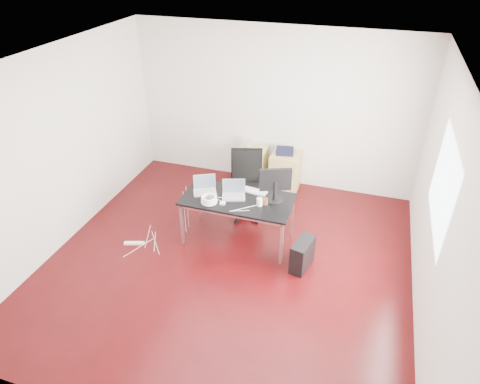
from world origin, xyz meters
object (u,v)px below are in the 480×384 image
(desk, at_px, (238,202))
(office_chair, at_px, (247,181))
(filing_cabinet_left, at_px, (252,167))
(filing_cabinet_right, at_px, (285,172))
(pc_tower, at_px, (302,254))

(desk, xyz_separation_m, office_chair, (-0.09, 0.73, -0.07))
(filing_cabinet_left, xyz_separation_m, filing_cabinet_right, (0.62, 0.00, 0.00))
(desk, height_order, filing_cabinet_right, desk)
(filing_cabinet_left, xyz_separation_m, pc_tower, (1.32, -2.01, -0.13))
(office_chair, xyz_separation_m, pc_tower, (1.14, -1.06, -0.39))
(filing_cabinet_right, bearing_deg, office_chair, -114.60)
(pc_tower, bearing_deg, desk, 174.96)
(filing_cabinet_right, relative_size, pc_tower, 1.56)
(desk, height_order, filing_cabinet_left, desk)
(desk, height_order, office_chair, office_chair)
(filing_cabinet_right, distance_m, pc_tower, 2.13)
(filing_cabinet_left, bearing_deg, filing_cabinet_right, 0.00)
(office_chair, relative_size, filing_cabinet_right, 1.54)
(desk, distance_m, pc_tower, 1.19)
(filing_cabinet_left, relative_size, pc_tower, 1.56)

